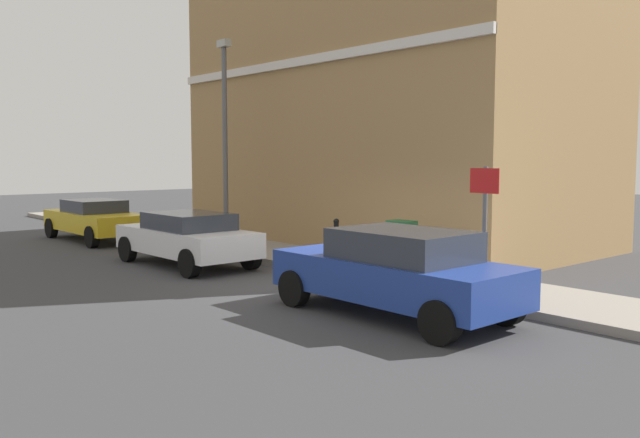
% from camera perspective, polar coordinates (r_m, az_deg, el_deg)
% --- Properties ---
extents(ground, '(80.00, 80.00, 0.00)m').
position_cam_1_polar(ground, '(13.33, -0.65, -5.94)').
color(ground, '#38383A').
extents(sidewalk, '(2.26, 30.00, 0.15)m').
position_cam_1_polar(sidewalk, '(19.30, -7.49, -2.28)').
color(sidewalk, gray).
rests_on(sidewalk, ground).
extents(corner_building, '(6.80, 12.26, 8.94)m').
position_cam_1_polar(corner_building, '(20.68, 5.91, 10.45)').
color(corner_building, '#9E7A4C').
rests_on(corner_building, ground).
extents(car_blue, '(1.87, 4.32, 1.44)m').
position_cam_1_polar(car_blue, '(10.93, 6.59, -4.44)').
color(car_blue, navy).
rests_on(car_blue, ground).
extents(car_white, '(1.88, 4.14, 1.29)m').
position_cam_1_polar(car_white, '(16.26, -11.42, -1.53)').
color(car_white, silver).
rests_on(car_white, ground).
extents(car_yellow, '(1.82, 4.41, 1.29)m').
position_cam_1_polar(car_yellow, '(22.01, -18.89, 0.01)').
color(car_yellow, gold).
rests_on(car_yellow, ground).
extents(utility_cabinet, '(0.46, 0.61, 1.15)m').
position_cam_1_polar(utility_cabinet, '(13.91, 7.05, -2.67)').
color(utility_cabinet, '#1E4C28').
rests_on(utility_cabinet, sidewalk).
extents(bollard_near_cabinet, '(0.14, 0.14, 1.04)m').
position_cam_1_polar(bollard_near_cabinet, '(15.48, 1.41, -1.74)').
color(bollard_near_cabinet, black).
rests_on(bollard_near_cabinet, sidewalk).
extents(street_sign, '(0.08, 0.60, 2.30)m').
position_cam_1_polar(street_sign, '(11.96, 14.03, 0.65)').
color(street_sign, '#59595B').
rests_on(street_sign, sidewalk).
extents(lamppost, '(0.20, 0.44, 5.72)m').
position_cam_1_polar(lamppost, '(18.87, -8.21, 7.37)').
color(lamppost, '#59595B').
rests_on(lamppost, sidewalk).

